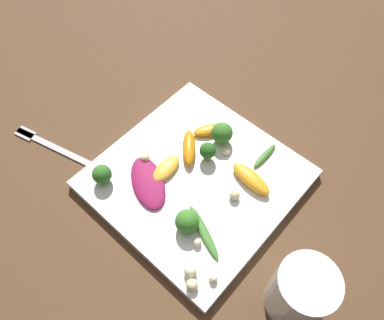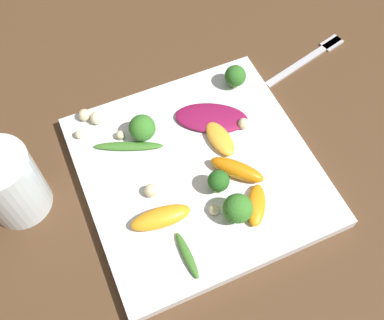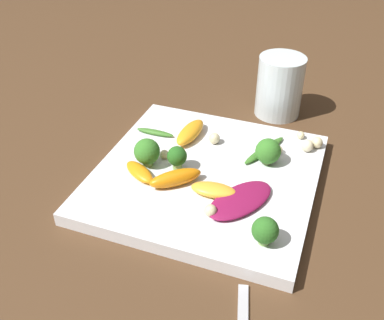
% 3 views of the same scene
% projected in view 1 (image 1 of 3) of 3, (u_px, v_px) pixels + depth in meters
% --- Properties ---
extents(ground_plane, '(2.40, 2.40, 0.00)m').
position_uv_depth(ground_plane, '(196.00, 182.00, 0.64)').
color(ground_plane, '#4C331E').
extents(plate, '(0.30, 0.30, 0.02)m').
position_uv_depth(plate, '(196.00, 179.00, 0.63)').
color(plate, white).
rests_on(plate, ground_plane).
extents(drinking_glass, '(0.08, 0.08, 0.11)m').
position_uv_depth(drinking_glass, '(300.00, 292.00, 0.49)').
color(drinking_glass, silver).
rests_on(drinking_glass, ground_plane).
extents(fork, '(0.16, 0.06, 0.01)m').
position_uv_depth(fork, '(44.00, 142.00, 0.68)').
color(fork, '#B2B2B7').
rests_on(fork, ground_plane).
extents(radicchio_leaf_0, '(0.12, 0.09, 0.01)m').
position_uv_depth(radicchio_leaf_0, '(148.00, 182.00, 0.61)').
color(radicchio_leaf_0, maroon).
rests_on(radicchio_leaf_0, plate).
extents(orange_segment_0, '(0.03, 0.06, 0.01)m').
position_uv_depth(orange_segment_0, '(166.00, 169.00, 0.62)').
color(orange_segment_0, '#FCAD33').
rests_on(orange_segment_0, plate).
extents(orange_segment_1, '(0.07, 0.07, 0.02)m').
position_uv_depth(orange_segment_1, '(189.00, 148.00, 0.64)').
color(orange_segment_1, orange).
rests_on(orange_segment_1, plate).
extents(orange_segment_2, '(0.08, 0.03, 0.02)m').
position_uv_depth(orange_segment_2, '(251.00, 179.00, 0.61)').
color(orange_segment_2, orange).
rests_on(orange_segment_2, plate).
extents(orange_segment_3, '(0.05, 0.06, 0.01)m').
position_uv_depth(orange_segment_3, '(209.00, 130.00, 0.67)').
color(orange_segment_3, orange).
rests_on(orange_segment_3, plate).
extents(broccoli_floret_0, '(0.03, 0.03, 0.04)m').
position_uv_depth(broccoli_floret_0, '(208.00, 151.00, 0.63)').
color(broccoli_floret_0, '#7A9E51').
rests_on(broccoli_floret_0, plate).
extents(broccoli_floret_1, '(0.04, 0.04, 0.04)m').
position_uv_depth(broccoli_floret_1, '(187.00, 222.00, 0.56)').
color(broccoli_floret_1, '#7A9E51').
rests_on(broccoli_floret_1, plate).
extents(broccoli_floret_2, '(0.03, 0.03, 0.04)m').
position_uv_depth(broccoli_floret_2, '(102.00, 175.00, 0.60)').
color(broccoli_floret_2, '#84AD5B').
rests_on(broccoli_floret_2, plate).
extents(broccoli_floret_3, '(0.04, 0.04, 0.04)m').
position_uv_depth(broccoli_floret_3, '(222.00, 133.00, 0.64)').
color(broccoli_floret_3, '#7A9E51').
rests_on(broccoli_floret_3, plate).
extents(arugula_sprig_0, '(0.01, 0.06, 0.01)m').
position_uv_depth(arugula_sprig_0, '(265.00, 156.00, 0.64)').
color(arugula_sprig_0, '#3D7528').
rests_on(arugula_sprig_0, plate).
extents(arugula_sprig_1, '(0.09, 0.05, 0.01)m').
position_uv_depth(arugula_sprig_1, '(204.00, 232.00, 0.57)').
color(arugula_sprig_1, '#3D7528').
rests_on(arugula_sprig_1, plate).
extents(macadamia_nut_0, '(0.02, 0.02, 0.02)m').
position_uv_depth(macadamia_nut_0, '(190.00, 271.00, 0.53)').
color(macadamia_nut_0, beige).
rests_on(macadamia_nut_0, plate).
extents(macadamia_nut_1, '(0.01, 0.01, 0.01)m').
position_uv_depth(macadamia_nut_1, '(226.00, 152.00, 0.64)').
color(macadamia_nut_1, beige).
rests_on(macadamia_nut_1, plate).
extents(macadamia_nut_2, '(0.01, 0.01, 0.01)m').
position_uv_depth(macadamia_nut_2, '(213.00, 279.00, 0.53)').
color(macadamia_nut_2, beige).
rests_on(macadamia_nut_2, plate).
extents(macadamia_nut_3, '(0.02, 0.02, 0.02)m').
position_uv_depth(macadamia_nut_3, '(145.00, 158.00, 0.63)').
color(macadamia_nut_3, beige).
rests_on(macadamia_nut_3, plate).
extents(macadamia_nut_4, '(0.01, 0.01, 0.01)m').
position_uv_depth(macadamia_nut_4, '(197.00, 243.00, 0.56)').
color(macadamia_nut_4, beige).
rests_on(macadamia_nut_4, plate).
extents(macadamia_nut_5, '(0.02, 0.02, 0.02)m').
position_uv_depth(macadamia_nut_5, '(235.00, 195.00, 0.60)').
color(macadamia_nut_5, beige).
rests_on(macadamia_nut_5, plate).
extents(macadamia_nut_6, '(0.02, 0.02, 0.02)m').
position_uv_depth(macadamia_nut_6, '(192.00, 285.00, 0.52)').
color(macadamia_nut_6, beige).
rests_on(macadamia_nut_6, plate).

